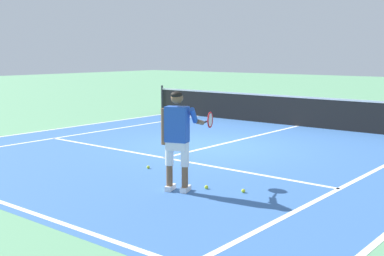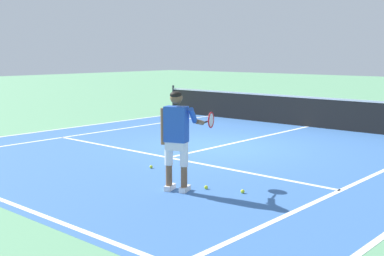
% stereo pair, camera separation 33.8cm
% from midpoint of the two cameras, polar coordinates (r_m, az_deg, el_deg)
% --- Properties ---
extents(ground_plane, '(80.00, 80.00, 0.00)m').
position_cam_midpoint_polar(ground_plane, '(12.68, 1.56, -2.11)').
color(ground_plane, '#609E70').
extents(court_inner_surface, '(10.98, 10.94, 0.00)m').
position_cam_midpoint_polar(court_inner_surface, '(12.17, -0.38, -2.56)').
color(court_inner_surface, '#3866A8').
rests_on(court_inner_surface, ground).
extents(line_service, '(8.23, 0.10, 0.01)m').
position_cam_midpoint_polar(line_service, '(11.33, -4.03, -3.39)').
color(line_service, white).
rests_on(line_service, ground).
extents(line_centre_service, '(0.10, 6.40, 0.01)m').
position_cam_midpoint_polar(line_centre_service, '(13.80, 5.11, -1.25)').
color(line_centre_service, white).
rests_on(line_centre_service, ground).
extents(line_singles_left, '(0.10, 10.54, 0.01)m').
position_cam_midpoint_polar(line_singles_left, '(15.08, -12.52, -0.58)').
color(line_singles_left, white).
rests_on(line_singles_left, ground).
extents(line_singles_right, '(0.10, 10.54, 0.01)m').
position_cam_midpoint_polar(line_singles_right, '(10.11, 17.97, -5.26)').
color(line_singles_right, white).
rests_on(line_singles_right, ground).
extents(line_doubles_left, '(0.10, 10.54, 0.01)m').
position_cam_midpoint_polar(line_doubles_left, '(16.18, -15.55, -0.09)').
color(line_doubles_left, white).
rests_on(line_doubles_left, ground).
extents(tennis_net, '(11.96, 0.08, 1.07)m').
position_cam_midpoint_polar(tennis_net, '(16.45, 11.40, 1.94)').
color(tennis_net, '#333338').
rests_on(tennis_net, ground).
extents(tennis_player, '(0.58, 1.22, 1.71)m').
position_cam_midpoint_polar(tennis_player, '(8.45, -2.75, -0.70)').
color(tennis_player, white).
rests_on(tennis_player, ground).
extents(tennis_ball_near_feet, '(0.07, 0.07, 0.07)m').
position_cam_midpoint_polar(tennis_ball_near_feet, '(10.32, -5.93, -4.45)').
color(tennis_ball_near_feet, '#CCE02D').
rests_on(tennis_ball_near_feet, ground).
extents(tennis_ball_by_baseline, '(0.07, 0.07, 0.07)m').
position_cam_midpoint_polar(tennis_ball_by_baseline, '(8.77, 0.54, -6.73)').
color(tennis_ball_by_baseline, '#CCE02D').
rests_on(tennis_ball_by_baseline, ground).
extents(tennis_ball_mid_court, '(0.07, 0.07, 0.07)m').
position_cam_midpoint_polar(tennis_ball_mid_court, '(8.57, 4.73, -7.13)').
color(tennis_ball_mid_court, '#CCE02D').
rests_on(tennis_ball_mid_court, ground).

